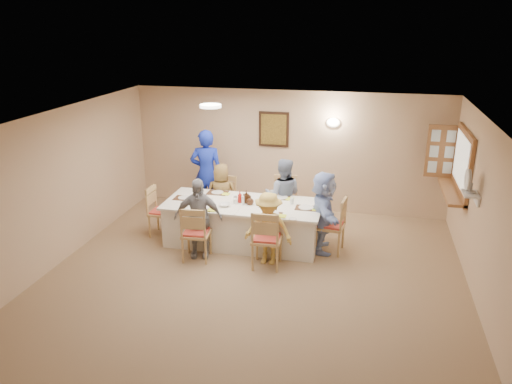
% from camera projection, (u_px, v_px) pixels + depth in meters
% --- Properties ---
extents(ground, '(7.00, 7.00, 0.00)m').
position_uv_depth(ground, '(248.00, 289.00, 7.51)').
color(ground, '#91734F').
extents(room_walls, '(7.00, 7.00, 7.00)m').
position_uv_depth(room_walls, '(248.00, 194.00, 7.01)').
color(room_walls, tan).
rests_on(room_walls, ground).
extents(wall_picture, '(0.62, 0.05, 0.72)m').
position_uv_depth(wall_picture, '(274.00, 129.00, 10.20)').
color(wall_picture, black).
rests_on(wall_picture, room_walls).
extents(wall_sconce, '(0.26, 0.09, 0.18)m').
position_uv_depth(wall_sconce, '(333.00, 122.00, 9.86)').
color(wall_sconce, white).
rests_on(wall_sconce, room_walls).
extents(ceiling_light, '(0.36, 0.36, 0.05)m').
position_uv_depth(ceiling_light, '(210.00, 106.00, 8.28)').
color(ceiling_light, white).
rests_on(ceiling_light, room_walls).
extents(serving_hatch, '(0.06, 1.50, 1.15)m').
position_uv_depth(serving_hatch, '(463.00, 163.00, 8.54)').
color(serving_hatch, '#975D37').
rests_on(serving_hatch, room_walls).
extents(hatch_sill, '(0.30, 1.50, 0.05)m').
position_uv_depth(hatch_sill, '(451.00, 192.00, 8.74)').
color(hatch_sill, '#975D37').
rests_on(hatch_sill, room_walls).
extents(shutter_door, '(0.55, 0.04, 1.00)m').
position_uv_depth(shutter_door, '(441.00, 151.00, 9.30)').
color(shutter_door, '#975D37').
rests_on(shutter_door, room_walls).
extents(fan_shelf, '(0.22, 0.36, 0.03)m').
position_uv_depth(fan_shelf, '(470.00, 194.00, 7.35)').
color(fan_shelf, white).
rests_on(fan_shelf, room_walls).
extents(desk_fan, '(0.30, 0.30, 0.28)m').
position_uv_depth(desk_fan, '(470.00, 184.00, 7.31)').
color(desk_fan, '#A5A5A8').
rests_on(desk_fan, fan_shelf).
extents(dining_table, '(2.77, 1.17, 0.76)m').
position_uv_depth(dining_table, '(243.00, 223.00, 8.94)').
color(dining_table, white).
rests_on(dining_table, ground).
extents(chair_back_left, '(0.48, 0.48, 0.94)m').
position_uv_depth(chair_back_left, '(224.00, 201.00, 9.77)').
color(chair_back_left, tan).
rests_on(chair_back_left, ground).
extents(chair_back_right, '(0.52, 0.52, 1.02)m').
position_uv_depth(chair_back_right, '(284.00, 204.00, 9.50)').
color(chair_back_right, tan).
rests_on(chair_back_right, ground).
extents(chair_front_left, '(0.51, 0.51, 0.97)m').
position_uv_depth(chair_front_left, '(196.00, 232.00, 8.29)').
color(chair_front_left, tan).
rests_on(chair_front_left, ground).
extents(chair_front_right, '(0.50, 0.50, 1.01)m').
position_uv_depth(chair_front_right, '(267.00, 238.00, 8.03)').
color(chair_front_right, tan).
rests_on(chair_front_right, ground).
extents(chair_left_end, '(0.46, 0.46, 0.94)m').
position_uv_depth(chair_left_end, '(162.00, 211.00, 9.23)').
color(chair_left_end, tan).
rests_on(chair_left_end, ground).
extents(chair_right_end, '(0.53, 0.53, 0.99)m').
position_uv_depth(chair_right_end, '(330.00, 225.00, 8.57)').
color(chair_right_end, tan).
rests_on(chair_right_end, ground).
extents(diner_back_left, '(0.76, 0.62, 1.25)m').
position_uv_depth(diner_back_left, '(222.00, 195.00, 9.61)').
color(diner_back_left, brown).
rests_on(diner_back_left, ground).
extents(diner_back_right, '(0.78, 0.65, 1.43)m').
position_uv_depth(diner_back_right, '(283.00, 196.00, 9.32)').
color(diner_back_right, '#7C89A7').
rests_on(diner_back_right, ground).
extents(diner_front_left, '(0.94, 0.64, 1.38)m').
position_uv_depth(diner_front_left, '(198.00, 218.00, 8.33)').
color(diner_front_left, gray).
rests_on(diner_front_left, ground).
extents(diner_front_right, '(0.85, 0.56, 1.23)m').
position_uv_depth(diner_front_right, '(268.00, 229.00, 8.11)').
color(diner_front_right, gold).
rests_on(diner_front_right, ground).
extents(diner_right_end, '(1.47, 0.87, 1.44)m').
position_uv_depth(diner_right_end, '(323.00, 212.00, 8.52)').
color(diner_right_end, '#A6BFF8').
rests_on(diner_right_end, ground).
extents(caregiver, '(0.81, 0.66, 1.79)m').
position_uv_depth(caregiver, '(207.00, 173.00, 10.05)').
color(caregiver, '#182DB9').
rests_on(caregiver, ground).
extents(placemat_fl, '(0.34, 0.25, 0.01)m').
position_uv_depth(placemat_fl, '(203.00, 209.00, 8.55)').
color(placemat_fl, '#472B19').
rests_on(placemat_fl, dining_table).
extents(plate_fl, '(0.22, 0.22, 0.01)m').
position_uv_depth(plate_fl, '(203.00, 208.00, 8.55)').
color(plate_fl, white).
rests_on(plate_fl, dining_table).
extents(napkin_fl, '(0.13, 0.13, 0.01)m').
position_uv_depth(napkin_fl, '(212.00, 210.00, 8.46)').
color(napkin_fl, '#EAFF35').
rests_on(napkin_fl, dining_table).
extents(placemat_fr, '(0.34, 0.26, 0.01)m').
position_uv_depth(placemat_fr, '(272.00, 214.00, 8.30)').
color(placemat_fr, '#472B19').
rests_on(placemat_fr, dining_table).
extents(plate_fr, '(0.25, 0.25, 0.02)m').
position_uv_depth(plate_fr, '(272.00, 214.00, 8.29)').
color(plate_fr, white).
rests_on(plate_fr, dining_table).
extents(napkin_fr, '(0.15, 0.15, 0.01)m').
position_uv_depth(napkin_fr, '(282.00, 216.00, 8.21)').
color(napkin_fr, '#EAFF35').
rests_on(napkin_fr, dining_table).
extents(placemat_bl, '(0.38, 0.28, 0.01)m').
position_uv_depth(placemat_bl, '(217.00, 193.00, 9.32)').
color(placemat_bl, '#472B19').
rests_on(placemat_bl, dining_table).
extents(plate_bl, '(0.22, 0.22, 0.01)m').
position_uv_depth(plate_bl, '(217.00, 192.00, 9.32)').
color(plate_bl, white).
rests_on(plate_bl, dining_table).
extents(napkin_bl, '(0.13, 0.13, 0.01)m').
position_uv_depth(napkin_bl, '(226.00, 194.00, 9.24)').
color(napkin_bl, '#EAFF35').
rests_on(napkin_bl, dining_table).
extents(placemat_br, '(0.33, 0.24, 0.01)m').
position_uv_depth(placemat_br, '(281.00, 198.00, 9.07)').
color(placemat_br, '#472B19').
rests_on(placemat_br, dining_table).
extents(plate_br, '(0.26, 0.26, 0.02)m').
position_uv_depth(plate_br, '(281.00, 197.00, 9.07)').
color(plate_br, white).
rests_on(plate_br, dining_table).
extents(napkin_br, '(0.14, 0.14, 0.01)m').
position_uv_depth(napkin_br, '(290.00, 199.00, 8.98)').
color(napkin_br, '#EAFF35').
rests_on(napkin_br, dining_table).
extents(placemat_le, '(0.37, 0.27, 0.01)m').
position_uv_depth(placemat_le, '(184.00, 198.00, 9.04)').
color(placemat_le, '#472B19').
rests_on(placemat_le, dining_table).
extents(plate_le, '(0.22, 0.22, 0.01)m').
position_uv_depth(plate_le, '(184.00, 198.00, 9.04)').
color(plate_le, white).
rests_on(plate_le, dining_table).
extents(napkin_le, '(0.15, 0.15, 0.01)m').
position_uv_depth(napkin_le, '(193.00, 199.00, 8.96)').
color(napkin_le, '#EAFF35').
rests_on(napkin_le, dining_table).
extents(placemat_re, '(0.37, 0.27, 0.01)m').
position_uv_depth(placemat_re, '(306.00, 208.00, 8.57)').
color(placemat_re, '#472B19').
rests_on(placemat_re, dining_table).
extents(plate_re, '(0.26, 0.26, 0.02)m').
position_uv_depth(plate_re, '(306.00, 207.00, 8.57)').
color(plate_re, white).
rests_on(plate_re, dining_table).
extents(napkin_re, '(0.13, 0.13, 0.01)m').
position_uv_depth(napkin_re, '(316.00, 209.00, 8.49)').
color(napkin_re, '#EAFF35').
rests_on(napkin_re, dining_table).
extents(teacup_a, '(0.19, 0.19, 0.09)m').
position_uv_depth(teacup_a, '(194.00, 204.00, 8.66)').
color(teacup_a, white).
rests_on(teacup_a, dining_table).
extents(teacup_b, '(0.14, 0.14, 0.08)m').
position_uv_depth(teacup_b, '(273.00, 193.00, 9.21)').
color(teacup_b, white).
rests_on(teacup_b, dining_table).
extents(bowl_a, '(0.31, 0.31, 0.05)m').
position_uv_depth(bowl_a, '(225.00, 205.00, 8.66)').
color(bowl_a, white).
rests_on(bowl_a, dining_table).
extents(bowl_b, '(0.26, 0.26, 0.06)m').
position_uv_depth(bowl_b, '(264.00, 199.00, 8.94)').
color(bowl_b, white).
rests_on(bowl_b, dining_table).
extents(condiment_ketchup, '(0.10, 0.10, 0.21)m').
position_uv_depth(condiment_ketchup, '(240.00, 197.00, 8.80)').
color(condiment_ketchup, '#B2150F').
rests_on(condiment_ketchup, dining_table).
extents(condiment_brown, '(0.18, 0.18, 0.22)m').
position_uv_depth(condiment_brown, '(246.00, 197.00, 8.80)').
color(condiment_brown, '#3C2010').
rests_on(condiment_brown, dining_table).
extents(condiment_malt, '(0.21, 0.21, 0.17)m').
position_uv_depth(condiment_malt, '(250.00, 200.00, 8.71)').
color(condiment_malt, '#3C2010').
rests_on(condiment_malt, dining_table).
extents(drinking_glass, '(0.07, 0.07, 0.11)m').
position_uv_depth(drinking_glass, '(235.00, 199.00, 8.87)').
color(drinking_glass, silver).
rests_on(drinking_glass, dining_table).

